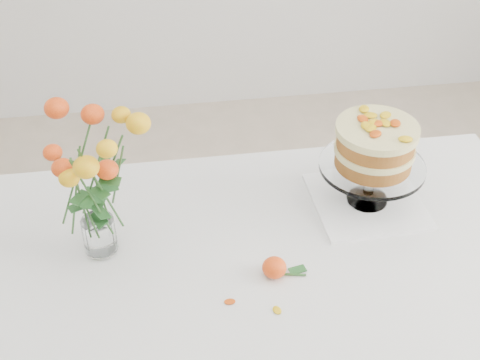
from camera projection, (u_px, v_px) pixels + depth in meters
name	position (u px, v px, depth m)	size (l,w,h in m)	color
table	(273.00, 289.00, 1.64)	(1.43, 0.93, 0.76)	tan
napkin	(367.00, 201.00, 1.77)	(0.28, 0.28, 0.01)	white
cake_stand	(375.00, 150.00, 1.67)	(0.27, 0.27, 0.24)	white
rose_vase	(89.00, 176.00, 1.48)	(0.34, 0.34, 0.39)	white
loose_rose_far	(275.00, 268.00, 1.55)	(0.10, 0.06, 0.05)	red
stray_petal_a	(230.00, 302.00, 1.49)	(0.03, 0.02, 0.00)	gold
stray_petal_b	(277.00, 310.00, 1.47)	(0.03, 0.02, 0.00)	gold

